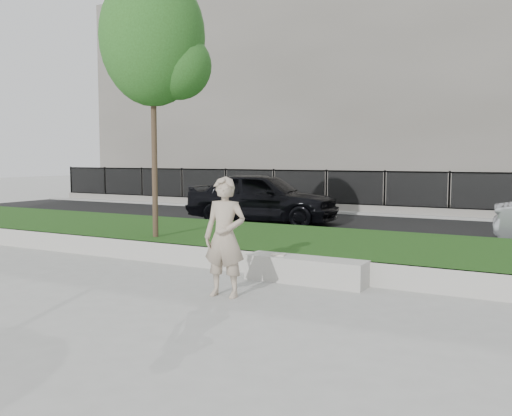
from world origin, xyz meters
The scene contains 12 objects.
ground centered at (0.00, 0.00, 0.00)m, with size 90.00×90.00×0.00m, color gray.
grass_bank centered at (0.00, 3.00, 0.20)m, with size 34.00×4.00×0.40m, color black.
grass_kerb centered at (0.00, 1.04, 0.20)m, with size 34.00×0.08×0.40m, color #AAA79F.
street centered at (0.00, 8.50, 0.02)m, with size 34.00×7.00×0.04m, color black.
far_pavement centered at (0.00, 13.00, 0.06)m, with size 34.00×3.00×0.12m, color gray.
iron_fence centered at (0.00, 12.00, 0.54)m, with size 32.00×0.30×1.50m.
building_facade centered at (0.00, 20.00, 5.00)m, with size 34.00×10.00×10.00m, color #615C55.
stone_bench centered at (1.34, 0.79, 0.21)m, with size 2.06×0.52×0.42m, color #AAA79F.
man centered at (0.67, -0.65, 0.90)m, with size 0.65×0.43×1.79m, color tan.
book centered at (0.86, 0.73, 0.44)m, with size 0.23×0.17×0.03m, color beige.
young_tree centered at (-2.43, 1.70, 4.42)m, with size 2.26×2.16×5.53m.
car_dark centered at (-3.16, 7.66, 0.84)m, with size 1.88×4.68×1.59m, color black.
Camera 1 is at (5.12, -7.76, 2.08)m, focal length 40.00 mm.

